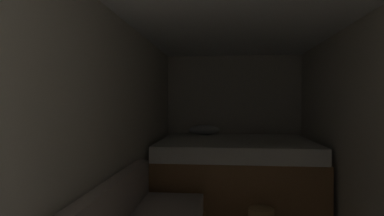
{
  "coord_description": "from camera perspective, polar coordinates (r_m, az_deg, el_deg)",
  "views": [
    {
      "loc": [
        -0.15,
        -0.29,
        1.31
      ],
      "look_at": [
        -0.46,
        2.7,
        1.26
      ],
      "focal_mm": 29.8,
      "sensor_mm": 36.0,
      "label": 1
    }
  ],
  "objects": [
    {
      "name": "wall_back",
      "position": [
        5.41,
        7.41,
        -1.77
      ],
      "size": [
        2.32,
        0.05,
        2.09
      ],
      "primitive_type": "cube",
      "color": "beige",
      "rests_on": "ground"
    },
    {
      "name": "wall_left",
      "position": [
        2.79,
        -14.92,
        -4.43
      ],
      "size": [
        0.05,
        5.57,
        2.09
      ],
      "primitive_type": "cube",
      "color": "beige",
      "rests_on": "ground"
    },
    {
      "name": "ceiling_slab",
      "position": [
        2.72,
        9.21,
        18.28
      ],
      "size": [
        2.32,
        5.57,
        0.05
      ],
      "primitive_type": "cube",
      "color": "white",
      "rests_on": "wall_left"
    },
    {
      "name": "bed",
      "position": [
        4.57,
        7.67,
        -10.51
      ],
      "size": [
        2.1,
        1.71,
        0.94
      ],
      "color": "olive",
      "rests_on": "ground"
    }
  ]
}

